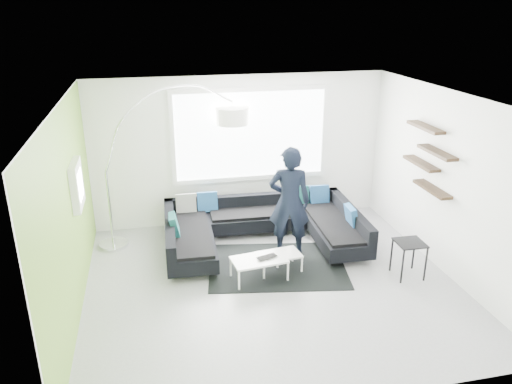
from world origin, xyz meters
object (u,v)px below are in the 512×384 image
arc_lamp (106,172)px  person (289,202)px  side_table (408,259)px  sectional_sofa (263,229)px  coffee_table (269,265)px  laptop (268,259)px

arc_lamp → person: size_ratio=1.46×
side_table → person: size_ratio=0.31×
sectional_sofa → person: person is taller
arc_lamp → side_table: 5.07m
arc_lamp → coffee_table: bearing=-37.7°
coffee_table → side_table: bearing=-20.4°
coffee_table → sectional_sofa: bearing=75.2°
coffee_table → laptop: 0.24m
sectional_sofa → laptop: bearing=-97.1°
sectional_sofa → arc_lamp: size_ratio=1.24×
sectional_sofa → arc_lamp: (-2.55, 0.56, 1.05)m
coffee_table → arc_lamp: arc_lamp is taller
sectional_sofa → side_table: sectional_sofa is taller
sectional_sofa → arc_lamp: 2.82m
sectional_sofa → laptop: sectional_sofa is taller
sectional_sofa → laptop: 1.14m
coffee_table → side_table: (2.09, -0.50, 0.12)m
side_table → laptop: size_ratio=1.58×
arc_lamp → side_table: arc_lamp is taller
sectional_sofa → coffee_table: 1.01m
arc_lamp → laptop: 3.08m
coffee_table → side_table: size_ratio=1.83×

